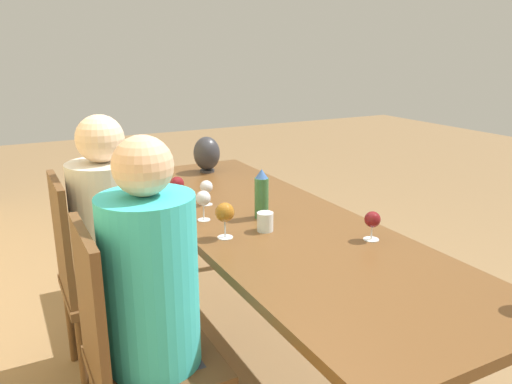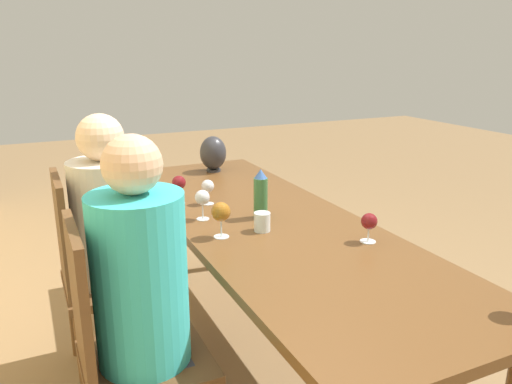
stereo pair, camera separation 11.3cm
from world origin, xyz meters
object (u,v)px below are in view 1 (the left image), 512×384
at_px(water_bottle, 262,194).
at_px(chair_far, 95,275).
at_px(vase, 207,154).
at_px(person_near, 156,305).
at_px(wine_glass_4, 203,199).
at_px(person_far, 112,240).
at_px(wine_glass_2, 372,220).
at_px(chair_near, 133,353).
at_px(water_tumbler, 265,222).
at_px(wine_glass_3, 206,187).
at_px(wine_glass_5, 225,213).
at_px(wine_glass_0, 177,184).

bearing_deg(water_bottle, chair_far, 72.18).
bearing_deg(vase, person_near, 151.13).
distance_m(wine_glass_4, person_far, 0.46).
xyz_separation_m(water_bottle, wine_glass_2, (-0.46, -0.27, -0.03)).
bearing_deg(chair_near, water_tumbler, -67.07).
height_order(person_near, person_far, person_near).
distance_m(vase, wine_glass_3, 0.70).
relative_size(wine_glass_4, wine_glass_5, 0.92).
distance_m(water_bottle, person_far, 0.72).
distance_m(wine_glass_5, chair_far, 0.71).
relative_size(water_tumbler, wine_glass_5, 0.54).
height_order(water_bottle, person_far, person_far).
distance_m(wine_glass_0, wine_glass_5, 0.53).
relative_size(wine_glass_0, person_far, 0.12).
bearing_deg(chair_near, wine_glass_3, -38.15).
xyz_separation_m(water_bottle, water_tumbler, (-0.16, 0.07, -0.07)).
distance_m(water_tumbler, chair_near, 0.78).
bearing_deg(vase, water_bottle, 173.15).
bearing_deg(water_bottle, wine_glass_0, 36.75).
xyz_separation_m(vase, wine_glass_3, (-0.64, 0.27, -0.03)).
bearing_deg(wine_glass_4, water_bottle, -110.18).
bearing_deg(person_far, chair_far, 90.00).
xyz_separation_m(chair_near, chair_far, (0.69, 0.00, 0.00)).
distance_m(water_bottle, chair_far, 0.86).
height_order(wine_glass_2, chair_near, chair_near).
xyz_separation_m(wine_glass_2, wine_glass_4, (0.56, 0.53, 0.02)).
height_order(water_tumbler, chair_near, chair_near).
bearing_deg(water_tumbler, person_far, 55.65).
relative_size(wine_glass_5, chair_near, 0.15).
distance_m(wine_glass_0, person_far, 0.44).
distance_m(wine_glass_4, person_near, 0.70).
height_order(wine_glass_4, person_near, person_near).
relative_size(wine_glass_0, chair_near, 0.15).
height_order(water_tumbler, wine_glass_5, wine_glass_5).
distance_m(water_tumbler, chair_far, 0.83).
xyz_separation_m(wine_glass_2, chair_far, (0.70, 1.02, -0.32)).
bearing_deg(wine_glass_0, wine_glass_4, -174.51).
bearing_deg(water_tumbler, chair_near, 112.93).
height_order(vase, chair_near, chair_near).
relative_size(water_bottle, wine_glass_5, 1.53).
relative_size(water_bottle, chair_far, 0.24).
distance_m(vase, person_far, 1.07).
bearing_deg(wine_glass_4, wine_glass_3, -25.68).
relative_size(person_near, person_far, 1.01).
xyz_separation_m(water_tumbler, chair_near, (-0.29, 0.68, -0.28)).
relative_size(water_bottle, person_far, 0.19).
bearing_deg(person_near, wine_glass_0, -24.29).
height_order(wine_glass_4, chair_near, chair_near).
bearing_deg(wine_glass_5, person_far, 45.24).
distance_m(water_bottle, vase, 0.96).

